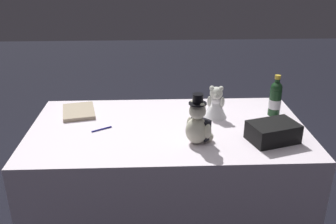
{
  "coord_description": "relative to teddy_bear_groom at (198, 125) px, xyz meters",
  "views": [
    {
      "loc": [
        -0.09,
        -2.08,
        1.8
      ],
      "look_at": [
        0.0,
        0.0,
        0.9
      ],
      "focal_mm": 39.95,
      "sensor_mm": 36.0,
      "label": 1
    }
  ],
  "objects": [
    {
      "name": "teddy_bear_bride",
      "position": [
        0.16,
        0.36,
        -0.02
      ],
      "size": [
        0.15,
        0.2,
        0.21
      ],
      "color": "white",
      "rests_on": "reception_table"
    },
    {
      "name": "guestbook",
      "position": [
        -0.75,
        0.44,
        -0.1
      ],
      "size": [
        0.25,
        0.3,
        0.02
      ],
      "primitive_type": "cube",
      "rotation": [
        0.0,
        0.0,
        0.21
      ],
      "color": "tan",
      "rests_on": "reception_table"
    },
    {
      "name": "gift_case_black",
      "position": [
        0.43,
        0.0,
        -0.06
      ],
      "size": [
        0.31,
        0.25,
        0.11
      ],
      "color": "black",
      "rests_on": "reception_table"
    },
    {
      "name": "reception_table",
      "position": [
        -0.16,
        0.21,
        -0.51
      ],
      "size": [
        1.7,
        0.93,
        0.8
      ],
      "primitive_type": "cube",
      "color": "white",
      "rests_on": "ground_plane"
    },
    {
      "name": "champagne_bottle",
      "position": [
        0.55,
        0.37,
        0.01
      ],
      "size": [
        0.08,
        0.08,
        0.27
      ],
      "color": "#193C1E",
      "rests_on": "reception_table"
    },
    {
      "name": "signing_pen",
      "position": [
        -0.56,
        0.18,
        -0.11
      ],
      "size": [
        0.12,
        0.08,
        0.01
      ],
      "color": "navy",
      "rests_on": "reception_table"
    },
    {
      "name": "teddy_bear_groom",
      "position": [
        0.0,
        0.0,
        0.0
      ],
      "size": [
        0.16,
        0.16,
        0.3
      ],
      "color": "beige",
      "rests_on": "reception_table"
    }
  ]
}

